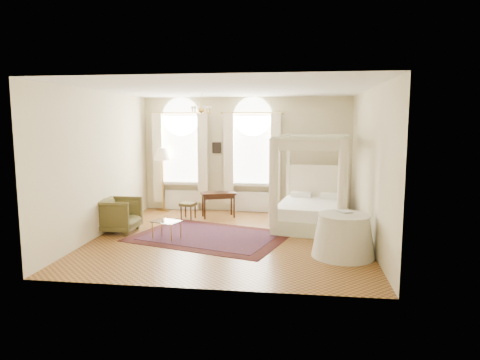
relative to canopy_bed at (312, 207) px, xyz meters
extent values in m
plane|color=#99632C|center=(-1.86, -1.19, -0.52)|extent=(6.00, 6.00, 0.00)
plane|color=beige|center=(-1.86, 1.81, 1.13)|extent=(6.00, 0.00, 6.00)
plane|color=beige|center=(-1.86, -4.19, 1.13)|extent=(6.00, 0.00, 6.00)
plane|color=beige|center=(-4.86, -1.19, 1.13)|extent=(0.00, 6.00, 6.00)
plane|color=beige|center=(1.14, -1.19, 1.13)|extent=(0.00, 6.00, 6.00)
plane|color=white|center=(-1.86, -1.19, 2.78)|extent=(6.00, 6.00, 0.00)
cube|color=white|center=(-3.76, 1.78, 1.28)|extent=(1.10, 0.04, 1.90)
cylinder|color=white|center=(-3.76, 1.78, 2.23)|extent=(1.10, 0.04, 1.10)
cube|color=white|center=(-3.76, 1.69, 0.29)|extent=(1.32, 0.24, 0.08)
cube|color=beige|center=(-4.43, 1.61, 1.03)|extent=(0.28, 0.14, 2.60)
cube|color=beige|center=(-3.09, 1.61, 1.03)|extent=(0.28, 0.14, 2.60)
cube|color=white|center=(-3.76, 1.71, -0.22)|extent=(1.00, 0.12, 0.58)
cube|color=white|center=(-1.66, 1.78, 1.28)|extent=(1.10, 0.04, 1.90)
cylinder|color=white|center=(-1.66, 1.78, 2.23)|extent=(1.10, 0.04, 1.10)
cube|color=white|center=(-1.66, 1.69, 0.29)|extent=(1.32, 0.24, 0.08)
cube|color=beige|center=(-2.33, 1.61, 1.03)|extent=(0.28, 0.14, 2.60)
cube|color=beige|center=(-0.99, 1.61, 1.03)|extent=(0.28, 0.14, 2.60)
cube|color=white|center=(-1.66, 1.71, -0.22)|extent=(1.00, 0.12, 0.58)
cylinder|color=#B48B3C|center=(-2.76, 0.01, 2.58)|extent=(0.02, 0.02, 0.40)
sphere|color=#B48B3C|center=(-2.76, 0.01, 2.36)|extent=(0.16, 0.16, 0.16)
sphere|color=beige|center=(-2.54, 0.01, 2.43)|extent=(0.07, 0.07, 0.07)
sphere|color=beige|center=(-2.65, 0.20, 2.43)|extent=(0.07, 0.07, 0.07)
sphere|color=beige|center=(-2.87, 0.20, 2.43)|extent=(0.07, 0.07, 0.07)
sphere|color=beige|center=(-2.98, 0.01, 2.43)|extent=(0.07, 0.07, 0.07)
sphere|color=beige|center=(-2.87, -0.18, 2.43)|extent=(0.07, 0.07, 0.07)
sphere|color=beige|center=(-2.65, -0.18, 2.43)|extent=(0.07, 0.07, 0.07)
cube|color=black|center=(-2.71, 1.78, 1.33)|extent=(0.26, 0.03, 0.32)
cube|color=black|center=(-0.41, 1.78, 1.43)|extent=(0.22, 0.03, 0.26)
cube|color=beige|center=(0.00, 0.01, -0.34)|extent=(1.95, 2.27, 0.35)
cube|color=white|center=(0.00, 0.01, -0.03)|extent=(1.84, 2.16, 0.27)
cube|color=beige|center=(0.15, 0.98, 0.36)|extent=(1.64, 0.33, 1.17)
cube|color=beige|center=(-0.61, 1.08, 0.60)|extent=(0.10, 0.10, 2.24)
cube|color=beige|center=(0.91, 0.84, 0.60)|extent=(0.10, 0.10, 2.24)
cube|color=beige|center=(-0.91, -0.82, 0.60)|extent=(0.10, 0.10, 2.24)
cube|color=beige|center=(0.61, -1.06, 0.60)|extent=(0.10, 0.10, 2.24)
cube|color=beige|center=(0.15, 0.96, 1.72)|extent=(1.64, 0.33, 0.08)
cube|color=beige|center=(-0.15, -0.94, 1.72)|extent=(1.64, 0.33, 0.08)
cube|color=beige|center=(-0.76, 0.13, 1.72)|extent=(0.39, 2.03, 0.08)
cube|color=beige|center=(0.76, -0.11, 1.72)|extent=(0.39, 2.03, 0.08)
cube|color=beige|center=(0.15, 0.96, 1.58)|extent=(1.70, 0.30, 0.27)
cube|color=beige|center=(-0.15, -0.94, 1.58)|extent=(1.70, 0.30, 0.27)
cube|color=beige|center=(-0.76, 0.13, 1.58)|extent=(0.36, 2.08, 0.27)
cube|color=beige|center=(0.76, -0.11, 1.58)|extent=(0.36, 2.08, 0.27)
cylinder|color=beige|center=(-0.91, -0.82, 0.70)|extent=(0.21, 0.21, 2.04)
cylinder|color=beige|center=(0.61, -1.06, 0.70)|extent=(0.21, 0.21, 2.04)
cube|color=#33180E|center=(0.53, 1.24, -0.20)|extent=(0.55, 0.53, 0.63)
cylinder|color=#B48B3C|center=(0.58, 1.21, 0.21)|extent=(0.12, 0.12, 0.20)
cone|color=beige|center=(0.58, 1.21, 0.41)|extent=(0.27, 0.27, 0.22)
cube|color=#33180E|center=(-2.50, 0.87, 0.14)|extent=(1.03, 0.77, 0.06)
cube|color=#33180E|center=(-2.50, 0.87, 0.06)|extent=(0.91, 0.65, 0.09)
cylinder|color=#33180E|center=(-2.94, 0.90, -0.20)|extent=(0.05, 0.05, 0.64)
cylinder|color=#33180E|center=(-2.19, 1.19, -0.20)|extent=(0.05, 0.05, 0.64)
cylinder|color=#33180E|center=(-2.81, 0.56, -0.20)|extent=(0.05, 0.05, 0.64)
cylinder|color=#33180E|center=(-2.06, 0.84, -0.20)|extent=(0.05, 0.05, 0.64)
imported|color=black|center=(-2.43, 0.92, 0.18)|extent=(0.36, 0.29, 0.03)
cube|color=#4F3F22|center=(-3.27, 0.57, -0.12)|extent=(0.44, 0.44, 0.08)
cylinder|color=#33180E|center=(-3.44, 0.45, -0.34)|extent=(0.04, 0.04, 0.36)
cylinder|color=#33180E|center=(-3.16, 0.40, -0.34)|extent=(0.04, 0.04, 0.36)
cylinder|color=#33180E|center=(-3.39, 0.73, -0.34)|extent=(0.04, 0.04, 0.36)
cylinder|color=#33180E|center=(-3.11, 0.68, -0.34)|extent=(0.04, 0.04, 0.36)
imported|color=#4D4621|center=(-4.56, -1.00, -0.11)|extent=(0.92, 0.89, 0.82)
cube|color=silver|center=(-3.25, -1.44, -0.12)|extent=(0.70, 0.60, 0.02)
cylinder|color=#B48B3C|center=(-3.55, -1.52, -0.32)|extent=(0.02, 0.02, 0.40)
cylinder|color=#B48B3C|center=(-3.07, -1.69, -0.32)|extent=(0.02, 0.02, 0.40)
cylinder|color=#B48B3C|center=(-3.44, -1.20, -0.32)|extent=(0.02, 0.02, 0.40)
cylinder|color=#B48B3C|center=(-2.95, -1.37, -0.32)|extent=(0.02, 0.02, 0.40)
cylinder|color=#B48B3C|center=(-4.25, 1.46, -0.50)|extent=(0.32, 0.32, 0.03)
cylinder|color=#B48B3C|center=(-4.25, 1.46, 0.30)|extent=(0.04, 0.04, 1.62)
cone|color=beige|center=(-4.25, 1.46, 1.16)|extent=(0.48, 0.48, 0.35)
cube|color=#441510|center=(-2.32, -1.14, -0.51)|extent=(3.90, 3.27, 0.01)
cube|color=black|center=(-2.32, -1.14, -0.51)|extent=(3.25, 2.62, 0.01)
cone|color=beige|center=(0.53, -2.20, -0.12)|extent=(1.22, 1.22, 0.79)
cylinder|color=beige|center=(0.53, -2.20, 0.29)|extent=(1.00, 1.00, 0.04)
imported|color=black|center=(0.47, -2.06, 0.33)|extent=(0.32, 0.35, 0.03)
camera|label=1|loc=(-0.39, -10.45, 2.08)|focal=32.00mm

